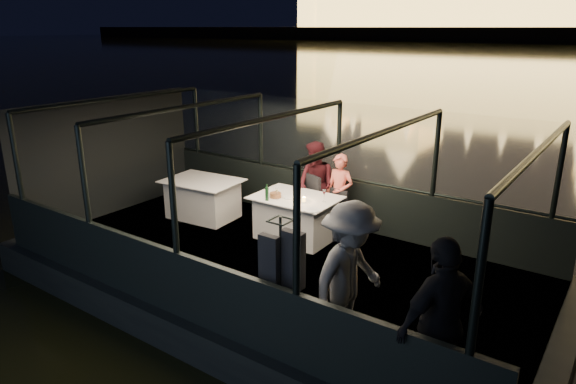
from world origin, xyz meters
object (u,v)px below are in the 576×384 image
Objects in this scene: person_man_maroon at (316,187)px; wine_bottle at (267,192)px; dining_table_aft at (203,198)px; chair_port_right at (333,213)px; chair_port_left at (306,206)px; coat_stand at (281,275)px; dining_table_central at (296,218)px; passenger_dark at (441,325)px; passenger_stripe at (349,281)px; person_woman_coral at (339,192)px.

person_man_maroon is 1.18m from wine_bottle.
chair_port_right is at bearing 13.54° from dining_table_aft.
wine_bottle is (-0.23, -0.87, 0.47)m from chair_port_left.
coat_stand reaches higher than dining_table_aft.
chair_port_right is 0.67m from person_man_maroon.
passenger_dark is at bearing -36.87° from dining_table_central.
person_man_maroon reaches higher than chair_port_right.
passenger_dark reaches higher than wine_bottle.
passenger_dark is (2.96, -3.04, 0.40)m from chair_port_right.
passenger_stripe is at bearing -75.31° from passenger_dark.
chair_port_left is 3.69m from passenger_stripe.
coat_stand is 5.63× the size of wine_bottle.
passenger_dark reaches higher than dining_table_aft.
coat_stand is at bearing -69.94° from person_woman_coral.
chair_port_right is 2.90× the size of wine_bottle.
passenger_stripe is (1.86, -3.05, 0.10)m from person_woman_coral.
chair_port_left is (-0.07, 0.45, 0.06)m from dining_table_central.
person_man_maroon is at bearing 162.69° from chair_port_right.
chair_port_left is 0.55× the size of passenger_stripe.
person_woman_coral is at bearing 51.51° from chair_port_left.
chair_port_right is 3.40m from coat_stand.
wine_bottle is (-0.30, -0.42, 0.53)m from dining_table_central.
passenger_dark is at bearing -36.51° from chair_port_right.
coat_stand is 0.78m from passenger_stripe.
wine_bottle is (-0.76, -1.14, 0.17)m from person_woman_coral.
passenger_stripe reaches higher than person_woman_coral.
dining_table_aft is 2.64m from chair_port_right.
passenger_dark is (5.53, -2.43, 0.47)m from dining_table_aft.
person_man_maroon is 0.89× the size of passenger_stripe.
dining_table_central is at bearing 54.26° from wine_bottle.
person_woman_coral is 4.47m from passenger_dark.
person_man_maroon is 5.62× the size of wine_bottle.
passenger_dark is at bearing -25.90° from person_man_maroon.
dining_table_aft is 0.99× the size of person_woman_coral.
person_man_maroon is 4.82m from passenger_dark.
person_man_maroon is at bearing 93.53° from dining_table_central.
dining_table_aft is at bearing -85.81° from passenger_dark.
person_man_maroon is (-0.50, 0.00, 0.00)m from person_woman_coral.
wine_bottle reaches higher than dining_table_aft.
dining_table_aft is at bearing -157.19° from chair_port_right.
coat_stand is at bearing -58.31° from passenger_dark.
passenger_dark is at bearing -16.36° from chair_port_left.
chair_port_right is at bearing 47.49° from wine_bottle.
passenger_dark is 6.20× the size of wine_bottle.
dining_table_central is at bearing 50.35° from passenger_stripe.
chair_port_right is 4.27m from passenger_dark.
person_woman_coral is (-0.04, 0.27, 0.30)m from chair_port_right.
wine_bottle is at bearing 59.41° from passenger_stripe.
chair_port_left is 3.46× the size of wine_bottle.
person_man_maroon reaches higher than dining_table_central.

